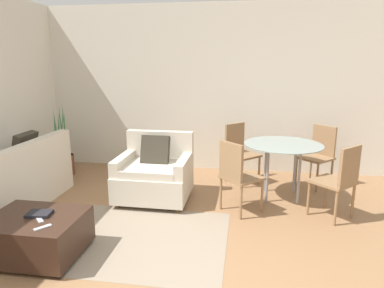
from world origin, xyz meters
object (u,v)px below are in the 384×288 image
at_px(dining_chair_far_right, 319,152).
at_px(ottoman, 36,234).
at_px(dining_table, 283,151).
at_px(potted_plant, 63,158).
at_px(dining_chair_near_left, 237,172).
at_px(couch, 2,190).
at_px(tv_remote_secondary, 39,219).
at_px(dining_chair_far_left, 239,149).
at_px(armchair, 155,174).
at_px(book_stack, 39,214).
at_px(tv_remote_primary, 43,227).
at_px(dining_chair_near_right, 340,177).

bearing_deg(dining_chair_far_right, ottoman, -140.97).
bearing_deg(dining_table, potted_plant, 172.52).
bearing_deg(potted_plant, ottoman, -66.69).
xyz_separation_m(dining_table, dining_chair_near_left, (-0.59, -0.59, -0.14)).
xyz_separation_m(couch, tv_remote_secondary, (1.05, -0.86, 0.10)).
height_order(couch, dining_chair_near_left, couch).
relative_size(dining_chair_far_left, dining_chair_far_right, 1.00).
height_order(potted_plant, dining_chair_far_left, potted_plant).
distance_m(dining_table, dining_chair_near_left, 0.85).
bearing_deg(dining_chair_far_right, armchair, -158.54).
relative_size(tv_remote_secondary, dining_chair_far_right, 0.15).
bearing_deg(dining_chair_far_left, book_stack, -126.89).
distance_m(tv_remote_primary, dining_chair_near_right, 3.19).
height_order(armchair, tv_remote_primary, armchair).
height_order(dining_chair_near_left, dining_chair_far_left, same).
relative_size(ottoman, dining_chair_near_left, 0.96).
relative_size(couch, tv_remote_secondary, 14.98).
bearing_deg(dining_chair_far_right, dining_chair_far_left, 180.00).
xyz_separation_m(tv_remote_secondary, dining_table, (2.35, 1.92, 0.26)).
height_order(tv_remote_secondary, potted_plant, potted_plant).
xyz_separation_m(potted_plant, dining_table, (3.45, -0.45, 0.38)).
bearing_deg(dining_chair_near_left, potted_plant, 159.90).
distance_m(tv_remote_secondary, dining_chair_near_left, 2.21).
bearing_deg(couch, tv_remote_secondary, -39.16).
height_order(armchair, potted_plant, potted_plant).
xyz_separation_m(tv_remote_primary, dining_table, (2.23, 2.06, 0.26)).
height_order(tv_remote_primary, dining_table, dining_table).
distance_m(ottoman, dining_chair_far_left, 3.10).
distance_m(book_stack, dining_chair_far_left, 3.03).
height_order(tv_remote_primary, dining_chair_near_right, dining_chair_near_right).
bearing_deg(dining_chair_far_left, potted_plant, -177.19).
distance_m(book_stack, potted_plant, 2.51).
bearing_deg(book_stack, couch, 142.39).
bearing_deg(dining_chair_near_left, dining_chair_far_left, 90.00).
bearing_deg(couch, armchair, 24.00).
height_order(tv_remote_primary, dining_chair_near_left, dining_chair_near_left).
bearing_deg(tv_remote_secondary, dining_chair_near_right, 24.33).
height_order(dining_chair_far_left, dining_chair_far_right, same).
distance_m(ottoman, tv_remote_secondary, 0.21).
bearing_deg(dining_chair_near_right, dining_table, 135.00).
xyz_separation_m(ottoman, tv_remote_secondary, (0.09, -0.05, 0.19)).
bearing_deg(dining_table, dining_chair_far_left, 135.00).
xyz_separation_m(armchair, dining_chair_far_right, (2.29, 0.90, 0.17)).
height_order(book_stack, dining_chair_far_left, dining_chair_far_left).
xyz_separation_m(tv_remote_primary, dining_chair_far_left, (1.64, 2.66, 0.11)).
height_order(book_stack, dining_chair_far_right, dining_chair_far_right).
bearing_deg(ottoman, couch, 140.07).
distance_m(tv_remote_secondary, potted_plant, 2.62).
xyz_separation_m(ottoman, potted_plant, (-1.00, 2.32, 0.07)).
bearing_deg(tv_remote_secondary, dining_chair_far_right, 40.51).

